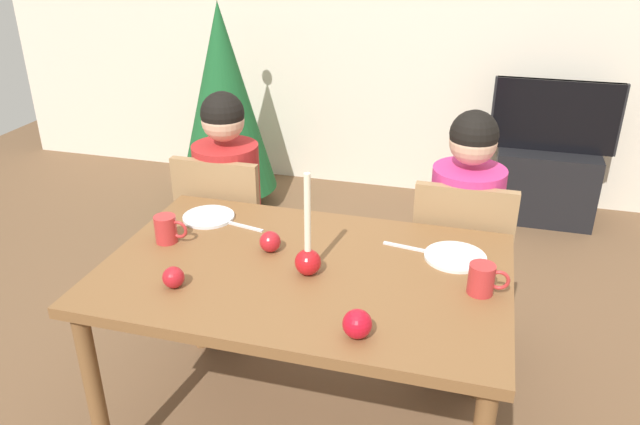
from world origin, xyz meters
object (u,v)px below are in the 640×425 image
candle_centerpiece (308,255)px  apple_by_left_plate (270,242)px  person_right_child (461,247)px  mug_right (483,279)px  plate_right (455,257)px  dining_table (305,288)px  apple_by_right_mug (173,277)px  person_left_child (230,218)px  apple_near_candle (357,324)px  mug_left (167,229)px  chair_right (460,262)px  christmas_tree (224,99)px  plate_left (209,217)px  tv (555,116)px  chair_left (228,231)px  tv_stand (544,184)px

candle_centerpiece → apple_by_left_plate: bearing=146.9°
person_right_child → mug_right: person_right_child is taller
person_right_child → plate_right: 0.47m
dining_table → apple_by_right_mug: 0.46m
person_left_child → apple_near_candle: bearing=-49.7°
mug_left → apple_near_candle: size_ratio=1.48×
chair_right → candle_centerpiece: candle_centerpiece is taller
person_right_child → christmas_tree: (-1.66, 1.29, 0.19)m
plate_left → apple_by_left_plate: 0.38m
person_right_child → apple_by_right_mug: bearing=-135.4°
tv → apple_by_left_plate: size_ratio=10.21×
plate_right → mug_right: size_ratio=1.67×
chair_left → person_right_child: 1.08m
dining_table → tv: tv is taller
candle_centerpiece → person_right_child: bearing=54.2°
plate_right → apple_by_left_plate: bearing=-169.1°
chair_right → tv: 1.77m
chair_left → person_right_child: (1.07, 0.03, 0.06)m
apple_near_candle → chair_left: bearing=131.2°
tv_stand → christmas_tree: (-2.12, -0.37, 0.52)m
christmas_tree → mug_right: (1.74, -1.93, 0.04)m
chair_left → person_right_child: person_right_child is taller
chair_left → apple_by_left_plate: (0.41, -0.53, 0.28)m
candle_centerpiece → mug_right: (0.57, 0.04, -0.02)m
dining_table → christmas_tree: bearing=120.7°
person_right_child → chair_left: bearing=-178.3°
mug_right → apple_by_left_plate: bearing=174.2°
apple_near_candle → apple_by_left_plate: (-0.41, 0.41, -0.00)m
dining_table → apple_by_left_plate: apple_by_left_plate is taller
person_left_child → person_right_child: bearing=0.0°
person_left_child → chair_left: bearing=-90.0°
chair_right → tv_stand: 1.78m
plate_left → apple_near_candle: (0.75, -0.60, 0.04)m
tv_stand → plate_left: bearing=-125.7°
dining_table → person_left_child: (-0.56, 0.64, -0.10)m
christmas_tree → mug_left: size_ratio=11.39×
person_right_child → mug_right: size_ratio=8.92×
dining_table → apple_by_right_mug: (-0.38, -0.23, 0.12)m
christmas_tree → apple_by_left_plate: 2.10m
apple_by_right_mug → tv: bearing=62.0°
person_right_child → tv_stand: size_ratio=1.83×
person_left_child → apple_near_candle: (0.82, -0.97, 0.22)m
person_right_child → apple_by_left_plate: bearing=-139.8°
chair_left → tv: tv is taller
tv → apple_by_left_plate: bearing=-116.9°
plate_right → dining_table: bearing=-157.6°
candle_centerpiece → plate_right: bearing=26.9°
mug_left → apple_near_candle: bearing=-25.1°
apple_by_left_plate → apple_by_right_mug: bearing=-125.4°
dining_table → chair_left: size_ratio=1.56×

